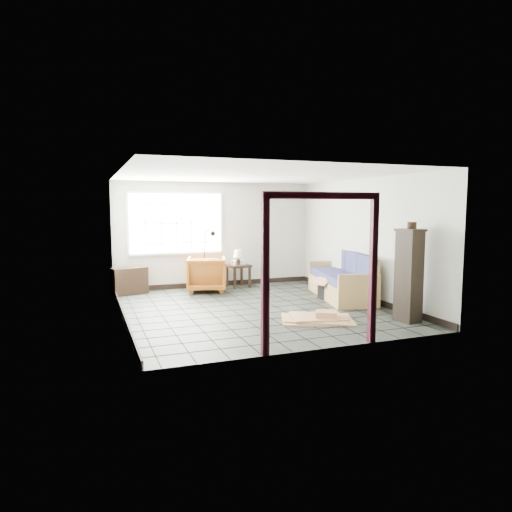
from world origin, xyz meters
name	(u,v)px	position (x,y,z in m)	size (l,w,h in m)	color
ground	(254,308)	(0.00, 0.00, 0.00)	(5.50, 5.50, 0.00)	black
room_shell	(254,223)	(0.00, 0.03, 1.68)	(5.02, 5.52, 2.61)	#A9AEA7
window_panel	(176,223)	(-1.00, 2.70, 1.60)	(2.32, 0.08, 1.52)	silver
doorway_trim	(322,251)	(0.00, -2.70, 1.38)	(1.80, 0.08, 2.20)	#330B17
futon_sofa	(344,281)	(2.22, 0.30, 0.37)	(1.34, 2.41, 1.01)	#A4844A
armchair	(207,272)	(-0.41, 2.11, 0.45)	(0.88, 0.83, 0.91)	#8C4414
side_table	(238,268)	(0.47, 2.40, 0.47)	(0.60, 0.60, 0.57)	black
table_lamp	(238,254)	(0.45, 2.34, 0.83)	(0.27, 0.27, 0.37)	black
projector	(239,262)	(0.50, 2.46, 0.62)	(0.31, 0.25, 0.11)	silver
floor_lamp	(208,258)	(-0.35, 2.16, 0.80)	(0.40, 0.39, 1.50)	black
console_shelf	(130,281)	(-2.15, 2.40, 0.31)	(0.84, 0.52, 0.61)	black
tall_shelf	(409,275)	(2.15, -1.90, 0.82)	(0.38, 0.47, 1.62)	black
pot	(412,225)	(2.21, -1.86, 1.68)	(0.18, 0.18, 0.12)	black
open_box	(333,291)	(1.94, 0.29, 0.17)	(0.91, 0.55, 0.48)	#946947
cardboard_pile	(318,318)	(0.73, -1.29, 0.05)	(1.47, 1.27, 0.18)	#946947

